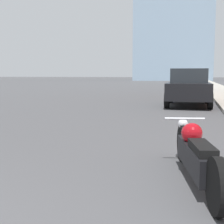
% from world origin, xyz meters
% --- Properties ---
extents(sidewalk, '(2.29, 240.00, 0.15)m').
position_xyz_m(sidewalk, '(4.86, 40.00, 0.07)').
color(sidewalk, '#9E998E').
rests_on(sidewalk, ground_plane).
extents(motorcycle, '(0.79, 2.53, 0.73)m').
position_xyz_m(motorcycle, '(2.72, 3.17, 0.36)').
color(motorcycle, black).
rests_on(motorcycle, ground_plane).
extents(parked_car_black, '(1.97, 4.28, 1.66)m').
position_xyz_m(parked_car_black, '(2.44, 13.52, 0.84)').
color(parked_car_black, black).
rests_on(parked_car_black, ground_plane).
extents(parked_car_blue, '(2.16, 4.32, 1.66)m').
position_xyz_m(parked_car_blue, '(2.60, 25.83, 0.83)').
color(parked_car_blue, '#1E3899').
rests_on(parked_car_blue, ground_plane).
extents(parked_car_red, '(2.05, 4.29, 1.74)m').
position_xyz_m(parked_car_red, '(2.38, 36.78, 0.87)').
color(parked_car_red, red).
rests_on(parked_car_red, ground_plane).
extents(parked_car_yellow, '(2.03, 4.41, 1.79)m').
position_xyz_m(parked_car_yellow, '(2.44, 50.00, 0.88)').
color(parked_car_yellow, gold).
rests_on(parked_car_yellow, ground_plane).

